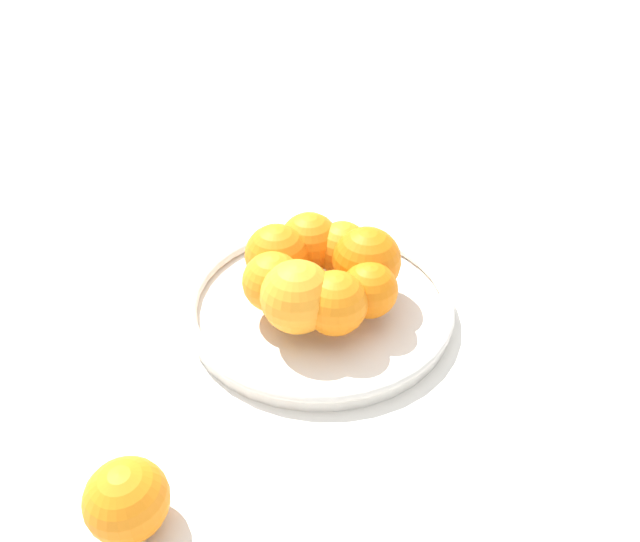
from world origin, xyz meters
name	(u,v)px	position (x,y,z in m)	size (l,w,h in m)	color
ground_plane	(320,313)	(0.00, 0.00, 0.00)	(4.00, 4.00, 0.00)	silver
fruit_bowl	(320,304)	(0.00, 0.00, 0.01)	(0.31, 0.31, 0.03)	silver
orange_pile	(319,271)	(0.00, 0.00, 0.06)	(0.18, 0.19, 0.08)	orange
stray_orange	(127,500)	(0.18, 0.26, 0.03)	(0.07, 0.07, 0.07)	orange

